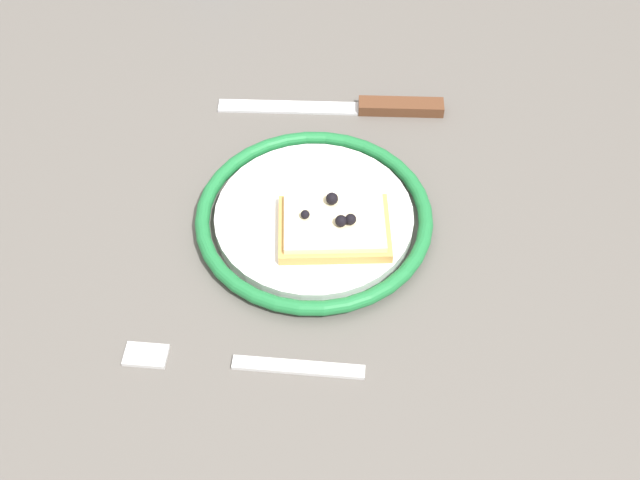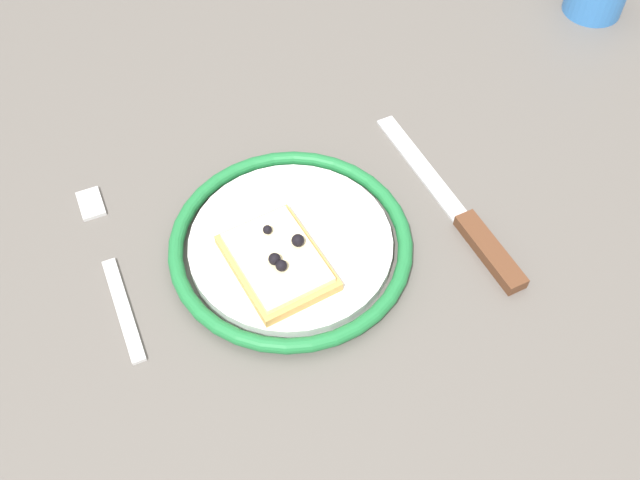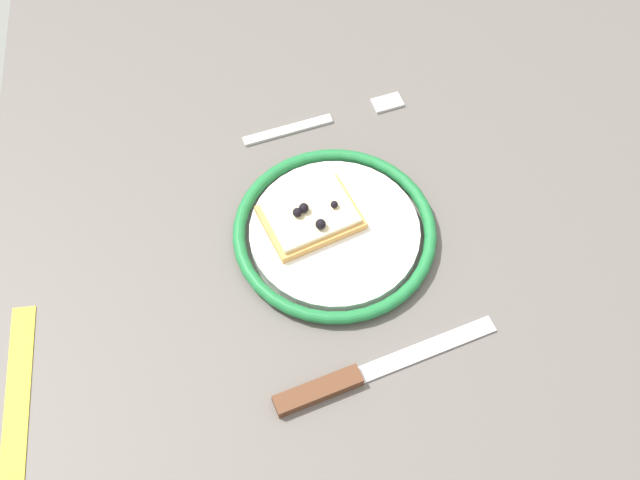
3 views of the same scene
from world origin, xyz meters
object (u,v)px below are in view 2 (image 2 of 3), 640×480
at_px(knife, 470,226).
at_px(fork, 110,267).
at_px(dining_table, 321,253).
at_px(pizza_slice_near, 277,261).
at_px(plate, 291,244).

height_order(knife, fork, knife).
distance_m(dining_table, pizza_slice_near, 0.13).
xyz_separation_m(pizza_slice_near, fork, (-0.15, 0.04, -0.02)).
relative_size(plate, pizza_slice_near, 1.86).
bearing_deg(fork, knife, -3.18).
xyz_separation_m(knife, fork, (-0.33, 0.02, -0.00)).
relative_size(pizza_slice_near, knife, 0.51).
bearing_deg(dining_table, fork, -169.99).
relative_size(plate, knife, 0.95).
bearing_deg(knife, pizza_slice_near, -174.86).
relative_size(dining_table, fork, 5.53).
relative_size(plate, fork, 1.12).
height_order(plate, knife, plate).
height_order(plate, fork, plate).
height_order(dining_table, pizza_slice_near, pizza_slice_near).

